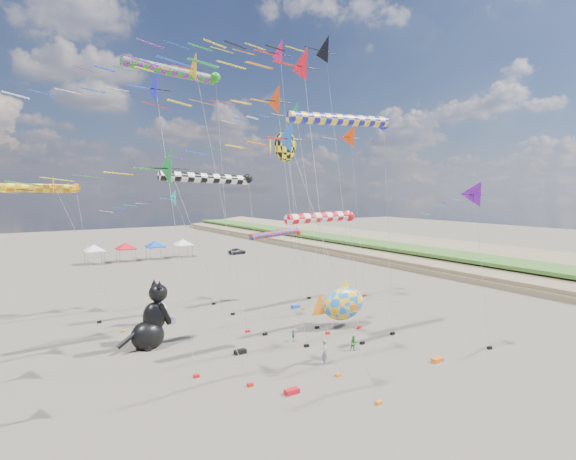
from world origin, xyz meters
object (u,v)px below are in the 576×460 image
at_px(cat_inflatable, 151,314).
at_px(fish_inflatable, 343,303).
at_px(person_adult, 325,352).
at_px(parked_car, 237,251).
at_px(child_blue, 293,336).
at_px(child_green, 354,343).

xyz_separation_m(cat_inflatable, fish_inflatable, (15.71, -4.20, -0.43)).
bearing_deg(person_adult, cat_inflatable, 90.30).
bearing_deg(fish_inflatable, person_adult, -137.87).
bearing_deg(parked_car, person_adult, 153.09).
distance_m(person_adult, child_blue, 5.20).
relative_size(person_adult, child_green, 1.49).
distance_m(child_blue, parked_car, 50.36).
distance_m(cat_inflatable, person_adult, 13.76).
bearing_deg(fish_inflatable, cat_inflatable, 165.04).
distance_m(cat_inflatable, child_green, 15.75).
bearing_deg(cat_inflatable, child_green, -46.99).
height_order(person_adult, parked_car, person_adult).
bearing_deg(fish_inflatable, child_blue, -173.05).
relative_size(fish_inflatable, person_adult, 3.29).
relative_size(person_adult, child_blue, 1.82).
height_order(fish_inflatable, parked_car, fish_inflatable).
distance_m(child_green, parked_car, 53.51).
bearing_deg(person_adult, child_blue, 39.71).
xyz_separation_m(child_green, parked_car, (15.41, 51.24, 0.00)).
relative_size(fish_inflatable, parked_car, 1.66).
xyz_separation_m(child_blue, parked_car, (18.10, 46.99, 0.11)).
xyz_separation_m(fish_inflatable, parked_car, (12.36, 46.29, -1.59)).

